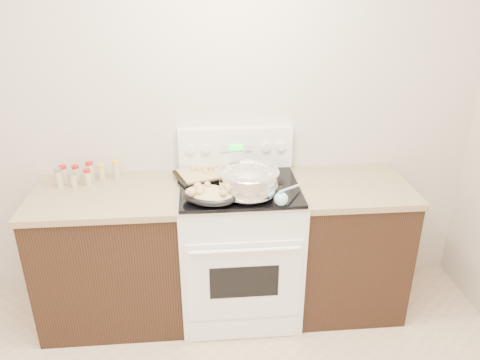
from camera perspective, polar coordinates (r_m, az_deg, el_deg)
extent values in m
cube|color=beige|center=(3.12, -7.16, 8.72)|extent=(4.00, 0.05, 2.70)
cube|color=black|center=(3.23, -15.13, -9.19)|extent=(0.90, 0.64, 0.88)
cube|color=brown|center=(3.01, -16.07, -1.84)|extent=(0.93, 0.67, 0.04)
cube|color=black|center=(3.32, 12.70, -7.97)|extent=(0.70, 0.64, 0.88)
cube|color=brown|center=(3.10, 13.47, -0.74)|extent=(0.73, 0.67, 0.04)
cube|color=white|center=(3.16, -0.08, -8.58)|extent=(0.76, 0.66, 0.92)
cube|color=white|center=(2.89, 0.51, -12.26)|extent=(0.70, 0.01, 0.55)
cube|color=black|center=(2.88, 0.52, -12.35)|extent=(0.42, 0.01, 0.22)
cylinder|color=white|center=(2.72, 0.61, -8.60)|extent=(0.65, 0.02, 0.02)
cube|color=white|center=(3.13, 0.48, -17.77)|extent=(0.70, 0.01, 0.14)
cube|color=silver|center=(2.94, -0.09, -0.92)|extent=(0.78, 0.68, 0.01)
cube|color=black|center=(2.93, -0.09, -0.70)|extent=(0.74, 0.64, 0.01)
cube|color=white|center=(3.15, -0.55, 3.97)|extent=(0.76, 0.07, 0.28)
cylinder|color=white|center=(3.09, -6.05, 3.72)|extent=(0.06, 0.02, 0.06)
cylinder|color=white|center=(3.09, -4.19, 3.79)|extent=(0.06, 0.02, 0.06)
cylinder|color=white|center=(3.12, 3.19, 4.02)|extent=(0.06, 0.02, 0.06)
cylinder|color=white|center=(3.13, 5.01, 4.07)|extent=(0.06, 0.02, 0.06)
cube|color=#19E533|center=(3.10, -0.49, 3.94)|extent=(0.09, 0.00, 0.04)
cube|color=silver|center=(3.10, -1.97, 3.89)|extent=(0.05, 0.00, 0.05)
cube|color=silver|center=(3.11, 0.99, 3.98)|extent=(0.05, 0.00, 0.05)
ellipsoid|color=silver|center=(2.76, 1.06, -0.60)|extent=(0.46, 0.46, 0.21)
cylinder|color=silver|center=(2.79, 1.05, -1.81)|extent=(0.19, 0.19, 0.01)
torus|color=silver|center=(2.73, 1.07, 1.01)|extent=(0.36, 0.36, 0.02)
cylinder|color=silver|center=(2.75, 1.06, -0.17)|extent=(0.34, 0.34, 0.12)
cylinder|color=olive|center=(2.73, 1.07, 0.78)|extent=(0.32, 0.32, 0.00)
cube|color=#C1B38E|center=(2.62, 1.12, -0.09)|extent=(0.04, 0.04, 0.03)
cube|color=#C1B38E|center=(2.69, 2.40, 0.49)|extent=(0.03, 0.03, 0.02)
cube|color=#C1B38E|center=(2.66, 2.16, 0.21)|extent=(0.03, 0.03, 0.02)
cube|color=#C1B38E|center=(2.67, 1.40, 0.37)|extent=(0.04, 0.04, 0.03)
cube|color=#C1B38E|center=(2.84, 1.04, 1.87)|extent=(0.03, 0.03, 0.02)
cube|color=#C1B38E|center=(2.77, 1.30, 1.28)|extent=(0.03, 0.03, 0.03)
cube|color=#C1B38E|center=(2.75, -1.23, 1.13)|extent=(0.04, 0.04, 0.02)
cube|color=#C1B38E|center=(2.69, 3.69, 0.50)|extent=(0.04, 0.04, 0.02)
cube|color=#C1B38E|center=(2.79, -1.39, 1.46)|extent=(0.04, 0.04, 0.03)
cube|color=#C1B38E|center=(2.67, 0.85, 0.35)|extent=(0.04, 0.04, 0.03)
cube|color=#C1B38E|center=(2.70, 1.58, 0.61)|extent=(0.04, 0.04, 0.03)
cube|color=#C1B38E|center=(2.84, 1.84, 1.84)|extent=(0.03, 0.03, 0.02)
cube|color=#C1B38E|center=(2.73, -1.67, 0.88)|extent=(0.03, 0.03, 0.02)
cube|color=#C1B38E|center=(2.67, -0.17, 0.40)|extent=(0.04, 0.04, 0.03)
cube|color=#C1B38E|center=(2.81, 3.15, 1.60)|extent=(0.03, 0.03, 0.03)
cube|color=#C1B38E|center=(2.82, 2.59, 1.67)|extent=(0.03, 0.03, 0.02)
cube|color=#C1B38E|center=(2.76, 2.28, 1.18)|extent=(0.04, 0.04, 0.03)
cube|color=#C1B38E|center=(2.69, -0.33, 0.55)|extent=(0.04, 0.04, 0.03)
ellipsoid|color=black|center=(2.71, -3.70, -1.90)|extent=(0.40, 0.34, 0.08)
ellipsoid|color=tan|center=(2.70, -3.71, -1.67)|extent=(0.36, 0.30, 0.06)
sphere|color=tan|center=(2.65, -4.89, -1.49)|extent=(0.04, 0.04, 0.04)
sphere|color=tan|center=(2.64, -5.93, -1.51)|extent=(0.05, 0.05, 0.05)
sphere|color=tan|center=(2.73, -3.98, -0.55)|extent=(0.04, 0.04, 0.04)
sphere|color=tan|center=(2.72, -5.16, -0.78)|extent=(0.05, 0.05, 0.05)
sphere|color=tan|center=(2.69, -1.76, -0.93)|extent=(0.05, 0.05, 0.05)
sphere|color=tan|center=(2.67, -4.84, -1.20)|extent=(0.05, 0.05, 0.05)
sphere|color=tan|center=(2.62, -2.07, -1.63)|extent=(0.04, 0.04, 0.04)
sphere|color=tan|center=(2.68, -2.02, -1.02)|extent=(0.04, 0.04, 0.04)
cube|color=black|center=(3.06, -3.97, 0.67)|extent=(0.46, 0.39, 0.02)
cube|color=tan|center=(3.05, -3.98, 0.87)|extent=(0.41, 0.34, 0.02)
sphere|color=tan|center=(3.09, -3.52, 1.46)|extent=(0.04, 0.04, 0.04)
sphere|color=tan|center=(3.09, -4.98, 1.30)|extent=(0.04, 0.04, 0.04)
sphere|color=tan|center=(3.07, -2.32, 1.26)|extent=(0.04, 0.04, 0.04)
sphere|color=tan|center=(2.99, -1.54, 0.74)|extent=(0.04, 0.04, 0.04)
sphere|color=tan|center=(3.10, -3.50, 1.57)|extent=(0.04, 0.04, 0.04)
sphere|color=tan|center=(3.08, -5.75, 1.33)|extent=(0.04, 0.04, 0.04)
sphere|color=tan|center=(3.11, -2.56, 1.59)|extent=(0.04, 0.04, 0.04)
sphere|color=tan|center=(3.09, -4.33, 1.43)|extent=(0.04, 0.04, 0.04)
sphere|color=tan|center=(3.04, -4.26, 1.00)|extent=(0.04, 0.04, 0.04)
sphere|color=tan|center=(3.05, -2.94, 1.14)|extent=(0.04, 0.04, 0.04)
cylinder|color=#A17549|center=(2.85, 2.36, -1.21)|extent=(0.19, 0.20, 0.01)
sphere|color=#A17549|center=(2.76, 1.06, -1.92)|extent=(0.04, 0.04, 0.04)
sphere|color=#93BFDC|center=(2.69, 5.03, -2.33)|extent=(0.08, 0.08, 0.08)
cylinder|color=#93BFDC|center=(2.77, 6.14, -1.00)|extent=(0.18, 0.22, 0.07)
cylinder|color=#BFB28C|center=(3.23, -20.71, 0.62)|extent=(0.05, 0.05, 0.09)
cylinder|color=#B21414|center=(3.21, -20.85, 1.49)|extent=(0.05, 0.05, 0.02)
cylinder|color=#BFB28C|center=(3.20, -19.34, 0.62)|extent=(0.04, 0.04, 0.09)
cylinder|color=#B21414|center=(3.18, -19.48, 1.53)|extent=(0.04, 0.04, 0.02)
cylinder|color=#BFB28C|center=(3.18, -17.79, 0.90)|extent=(0.05, 0.05, 0.11)
cylinder|color=#B21414|center=(3.16, -17.94, 1.96)|extent=(0.05, 0.05, 0.02)
cylinder|color=#BFB28C|center=(3.18, -16.50, 0.80)|extent=(0.04, 0.04, 0.09)
cylinder|color=gold|center=(3.16, -16.61, 1.66)|extent=(0.05, 0.05, 0.02)
cylinder|color=#BFB28C|center=(3.15, -14.81, 1.04)|extent=(0.04, 0.04, 0.11)
cylinder|color=gold|center=(3.13, -14.93, 2.10)|extent=(0.05, 0.05, 0.02)
cylinder|color=#BFB28C|center=(3.14, -21.18, 0.09)|extent=(0.04, 0.04, 0.11)
cylinder|color=#B2B2B7|center=(3.12, -21.35, 1.15)|extent=(0.05, 0.05, 0.02)
cylinder|color=#BFB28C|center=(3.12, -19.61, -0.08)|extent=(0.04, 0.04, 0.09)
cylinder|color=#B2B2B7|center=(3.10, -19.74, 0.79)|extent=(0.04, 0.04, 0.02)
cylinder|color=#BFB28C|center=(3.11, -18.04, 0.15)|extent=(0.04, 0.04, 0.09)
cylinder|color=#B21414|center=(3.09, -18.17, 1.08)|extent=(0.04, 0.04, 0.02)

